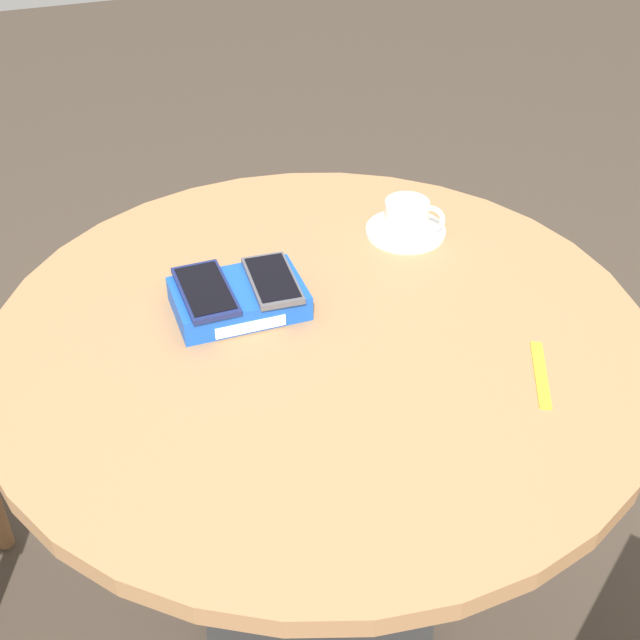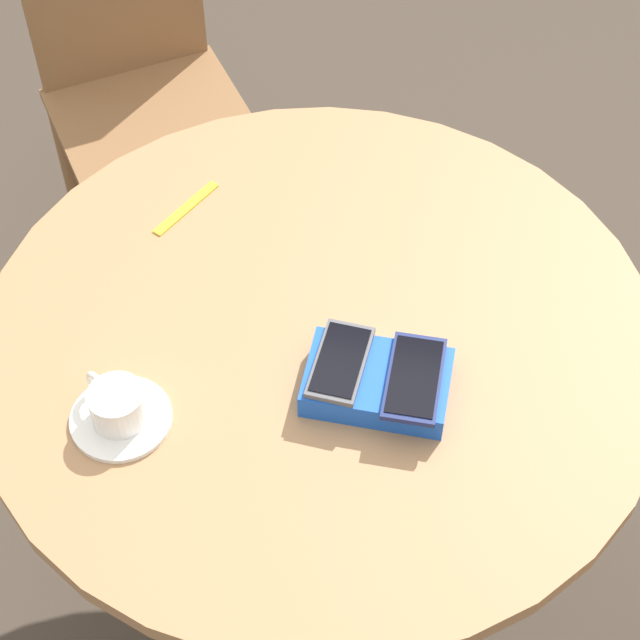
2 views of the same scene
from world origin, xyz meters
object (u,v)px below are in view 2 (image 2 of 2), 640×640
(phone_box, at_px, (377,382))
(phone_navy, at_px, (414,378))
(lanyard_strap, at_px, (186,208))
(saucer, at_px, (121,419))
(round_table, at_px, (320,382))
(coffee_cup, at_px, (116,404))
(phone_gray, at_px, (340,362))
(chair_near_window, at_px, (146,109))

(phone_box, relative_size, phone_navy, 1.36)
(phone_navy, bearing_deg, lanyard_strap, -34.06)
(phone_box, xyz_separation_m, saucer, (0.32, 0.12, -0.02))
(round_table, distance_m, coffee_cup, 0.35)
(phone_box, relative_size, saucer, 1.44)
(phone_navy, xyz_separation_m, saucer, (0.37, 0.12, -0.04))
(phone_box, height_order, saucer, phone_box)
(coffee_cup, xyz_separation_m, lanyard_strap, (0.03, -0.40, -0.03))
(round_table, height_order, lanyard_strap, lanyard_strap)
(round_table, xyz_separation_m, phone_navy, (-0.15, 0.09, 0.17))
(round_table, relative_size, saucer, 7.17)
(lanyard_strap, bearing_deg, coffee_cup, 94.99)
(phone_navy, bearing_deg, saucer, 18.50)
(phone_box, distance_m, lanyard_strap, 0.45)
(phone_gray, bearing_deg, lanyard_strap, -41.55)
(round_table, distance_m, phone_gray, 0.20)
(phone_box, bearing_deg, chair_near_window, -51.49)
(round_table, distance_m, saucer, 0.33)
(round_table, relative_size, chair_near_window, 1.17)
(phone_box, distance_m, chair_near_window, 1.10)
(saucer, bearing_deg, phone_gray, -154.61)
(round_table, xyz_separation_m, coffee_cup, (0.22, 0.21, 0.16))
(saucer, xyz_separation_m, lanyard_strap, (0.04, -0.40, -0.00))
(round_table, height_order, saucer, saucer)
(phone_gray, xyz_separation_m, lanyard_strap, (0.31, -0.27, -0.04))
(round_table, xyz_separation_m, lanyard_strap, (0.26, -0.19, 0.13))
(round_table, relative_size, phone_box, 4.97)
(saucer, relative_size, lanyard_strap, 0.98)
(saucer, bearing_deg, coffee_cup, -32.72)
(saucer, bearing_deg, chair_near_window, -70.67)
(phone_gray, xyz_separation_m, coffee_cup, (0.27, 0.13, -0.01))
(phone_gray, relative_size, coffee_cup, 1.40)
(saucer, relative_size, coffee_cup, 1.43)
(phone_navy, relative_size, saucer, 1.06)
(phone_gray, xyz_separation_m, saucer, (0.27, 0.13, -0.04))
(phone_gray, relative_size, lanyard_strap, 0.96)
(saucer, bearing_deg, phone_navy, -161.50)
(phone_gray, height_order, coffee_cup, coffee_cup)
(phone_box, xyz_separation_m, phone_navy, (-0.05, 0.00, 0.03))
(saucer, height_order, lanyard_strap, saucer)
(phone_box, height_order, phone_gray, phone_gray)
(chair_near_window, bearing_deg, phone_navy, 130.53)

